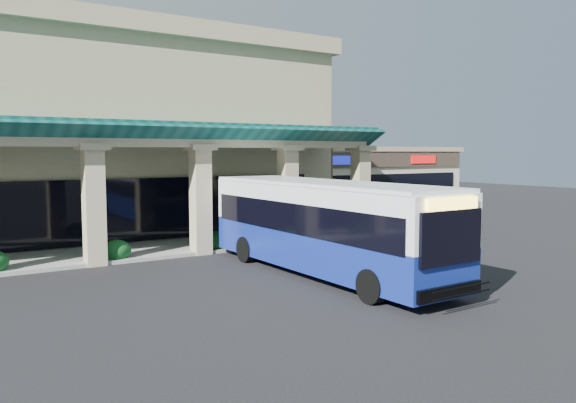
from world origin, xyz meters
TOP-DOWN VIEW (x-y plane):
  - ground at (0.00, 0.00)m, footprint 110.00×110.00m
  - main_building at (-8.00, 16.00)m, footprint 30.80×14.80m
  - arcade at (-8.00, 6.80)m, footprint 30.00×6.20m
  - strip_mall at (18.00, 24.00)m, footprint 22.50×12.50m
  - palm_0 at (8.50, 11.00)m, footprint 2.40×2.40m
  - palm_1 at (9.50, 14.00)m, footprint 2.40×2.40m
  - broadleaf_tree at (7.50, 19.00)m, footprint 2.60×2.60m
  - transit_bus at (-1.00, -1.00)m, footprint 2.86×12.09m
  - pedestrian at (4.18, -0.81)m, footprint 0.48×0.70m
  - car_silver at (10.82, 13.68)m, footprint 1.85×4.24m
  - car_white at (15.03, 13.19)m, footprint 2.88×5.24m
  - car_red at (17.13, 14.65)m, footprint 3.01×4.98m
  - car_gray at (20.34, 14.56)m, footprint 4.53×6.17m

SIDE VIEW (x-z plane):
  - ground at x=0.00m, z-range 0.00..0.00m
  - car_red at x=17.13m, z-range 0.00..1.35m
  - car_silver at x=10.82m, z-range 0.00..1.42m
  - car_gray at x=20.34m, z-range 0.00..1.56m
  - car_white at x=15.03m, z-range 0.00..1.64m
  - pedestrian at x=4.18m, z-range 0.00..1.87m
  - transit_bus at x=-1.00m, z-range 0.00..3.37m
  - broadleaf_tree at x=7.50m, z-range 0.00..4.81m
  - strip_mall at x=18.00m, z-range 0.00..4.90m
  - arcade at x=-8.00m, z-range 0.00..5.70m
  - palm_1 at x=9.50m, z-range 0.00..5.80m
  - palm_0 at x=8.50m, z-range 0.00..6.60m
  - main_building at x=-8.00m, z-range 0.00..11.35m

